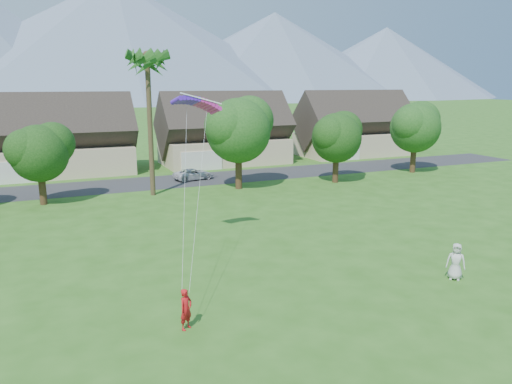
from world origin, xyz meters
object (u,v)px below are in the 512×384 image
watcher (456,261)px  parafoil_kite (197,102)px  parked_car (194,174)px  kite_flyer (186,309)px

watcher → parafoil_kite: size_ratio=0.65×
parked_car → parafoil_kite: bearing=153.2°
parked_car → watcher: bearing=176.9°
kite_flyer → parafoil_kite: (3.57, 9.69, 7.85)m
watcher → parked_car: watcher is taller
kite_flyer → parked_car: 32.16m
parked_car → parafoil_kite: 23.32m
parafoil_kite → kite_flyer: bearing=-120.2°
kite_flyer → parked_car: (9.35, 30.78, -0.28)m
watcher → parafoil_kite: bearing=-179.3°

